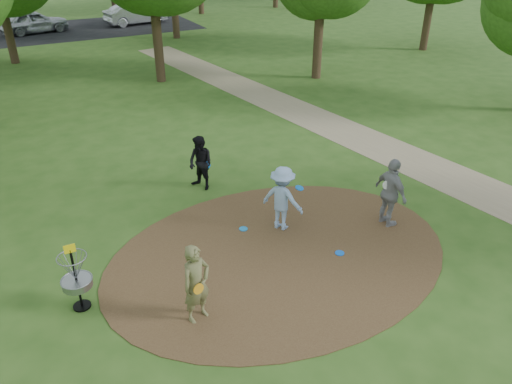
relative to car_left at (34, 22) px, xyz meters
name	(u,v)px	position (x,y,z in m)	size (l,w,h in m)	color
ground	(279,254)	(2.04, -30.01, -0.74)	(100.00, 100.00, 0.00)	#2D5119
dirt_clearing	(279,254)	(2.04, -30.01, -0.73)	(8.40, 8.40, 0.02)	#47301C
footpath	(424,166)	(8.54, -28.01, -0.74)	(2.00, 40.00, 0.01)	#8C7A5B
parking_lot	(96,28)	(4.04, -0.01, -0.74)	(14.00, 8.00, 0.01)	black
player_observer_with_disc	(196,284)	(-0.45, -31.11, 0.11)	(0.72, 0.58, 1.71)	brown
player_throwing_with_disc	(282,199)	(2.67, -29.02, 0.11)	(1.25, 1.28, 1.71)	#8FAFD6
player_walking_with_disc	(201,163)	(1.66, -26.08, 0.06)	(0.88, 0.97, 1.61)	black
player_waiting_with_disc	(391,193)	(5.16, -30.15, 0.18)	(0.50, 1.09, 1.85)	gray
disc_ground_cyan	(243,229)	(1.75, -28.67, -0.72)	(0.22, 0.22, 0.02)	#1880C5
disc_ground_blue	(340,253)	(3.31, -30.66, -0.72)	(0.22, 0.22, 0.02)	blue
car_left	(34,22)	(0.00, 0.00, 0.00)	(1.76, 4.37, 1.49)	#B0B4B8
car_right	(135,14)	(7.00, -0.10, -0.01)	(1.56, 4.48, 1.48)	#B3B5BB
disc_golf_basket	(75,273)	(-2.46, -29.71, 0.13)	(0.63, 0.63, 1.54)	black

